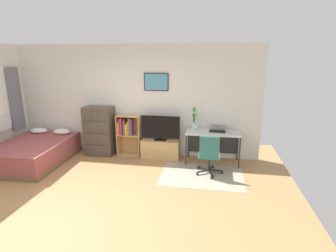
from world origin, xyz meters
The scene contains 14 objects.
ground_plane centered at (0.00, 0.00, 0.00)m, with size 7.20×7.20×0.00m, color #A87A4C.
wall_back_with_posters centered at (0.00, 2.43, 1.35)m, with size 6.12×0.09×2.70m.
area_rug centered at (1.77, 1.30, 0.00)m, with size 1.70×1.20×0.01m, color #9E937F.
bed centered at (-2.13, 1.38, 0.25)m, with size 1.50×2.03×0.62m.
dresser centered at (-0.83, 2.15, 0.61)m, with size 0.70×0.46×1.22m.
bookshelf centered at (-0.12, 2.22, 0.61)m, with size 0.58×0.30×1.02m.
tv_stand centered at (0.72, 2.17, 0.23)m, with size 0.91×0.41×0.45m.
television centered at (0.72, 2.15, 0.76)m, with size 0.94×0.16×0.60m.
desk centered at (1.97, 2.16, 0.60)m, with size 1.23×0.57×0.74m.
office_chair centered at (1.90, 1.39, 0.46)m, with size 0.56×0.58×0.86m.
laptop centered at (2.07, 2.17, 0.81)m, with size 0.43×0.46×0.17m.
computer_mouse centered at (2.33, 2.07, 0.76)m, with size 0.06×0.10×0.03m, color silver.
bamboo_vase centered at (1.51, 2.26, 1.00)m, with size 0.10×0.10×0.52m.
wine_glass centered at (1.58, 2.02, 0.87)m, with size 0.07×0.07×0.18m.
Camera 1 is at (1.95, -3.78, 2.39)m, focal length 28.18 mm.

